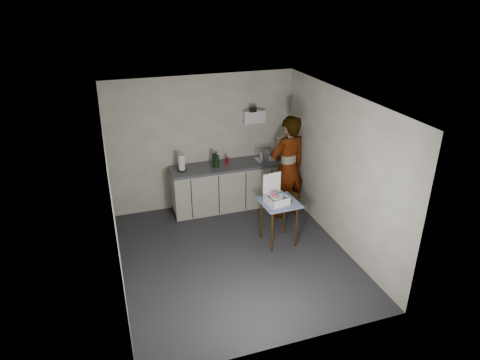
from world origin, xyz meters
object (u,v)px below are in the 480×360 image
object	(u,v)px
soap_bottle	(216,159)
bakery_box	(276,197)
kitchen_counter	(228,187)
paper_towel	(182,163)
dark_bottle	(214,160)
side_table	(279,207)
soda_can	(227,161)
dish_rack	(265,157)
standing_man	(288,168)

from	to	relation	value
soap_bottle	bakery_box	xyz separation A→B (m)	(0.61, -1.46, -0.18)
kitchen_counter	paper_towel	bearing A→B (deg)	-179.89
dark_bottle	side_table	bearing A→B (deg)	-64.45
soda_can	dark_bottle	world-z (taller)	dark_bottle
paper_towel	dish_rack	xyz separation A→B (m)	(1.65, -0.01, -0.09)
side_table	dish_rack	bearing A→B (deg)	75.17
soap_bottle	soda_can	bearing A→B (deg)	22.05
dish_rack	bakery_box	size ratio (longest dim) A/B	0.76
kitchen_counter	side_table	xyz separation A→B (m)	(0.44, -1.51, 0.26)
standing_man	soda_can	size ratio (longest dim) A/B	15.50
standing_man	dark_bottle	world-z (taller)	standing_man
kitchen_counter	side_table	world-z (taller)	kitchen_counter
bakery_box	dark_bottle	bearing A→B (deg)	104.82
standing_man	kitchen_counter	bearing A→B (deg)	-48.27
side_table	soda_can	distance (m)	1.64
dark_bottle	bakery_box	xyz separation A→B (m)	(0.64, -1.49, -0.15)
soap_bottle	dark_bottle	bearing A→B (deg)	139.58
standing_man	dark_bottle	xyz separation A→B (m)	(-1.22, 0.65, 0.05)
standing_man	paper_towel	xyz separation A→B (m)	(-1.84, 0.68, 0.07)
soda_can	bakery_box	size ratio (longest dim) A/B	0.27
soda_can	dish_rack	xyz separation A→B (m)	(0.76, -0.05, -0.01)
kitchen_counter	soap_bottle	size ratio (longest dim) A/B	6.96
soap_bottle	bakery_box	world-z (taller)	bakery_box
standing_man	soap_bottle	xyz separation A→B (m)	(-1.19, 0.63, 0.08)
side_table	paper_towel	distance (m)	2.05
standing_man	paper_towel	distance (m)	1.97
side_table	bakery_box	distance (m)	0.22
kitchen_counter	dark_bottle	size ratio (longest dim) A/B	8.39
side_table	soap_bottle	bearing A→B (deg)	112.17
kitchen_counter	paper_towel	size ratio (longest dim) A/B	7.12
soap_bottle	dish_rack	bearing A→B (deg)	2.58
kitchen_counter	dark_bottle	bearing A→B (deg)	-174.25
soda_can	paper_towel	bearing A→B (deg)	-177.02
standing_man	dark_bottle	bearing A→B (deg)	-40.70
side_table	dish_rack	xyz separation A→B (m)	(0.32, 1.50, 0.28)
soap_bottle	bakery_box	size ratio (longest dim) A/B	0.68
soda_can	dish_rack	distance (m)	0.76
dark_bottle	soda_can	bearing A→B (deg)	14.76
paper_towel	soap_bottle	bearing A→B (deg)	-4.58
soap_bottle	soda_can	distance (m)	0.28
paper_towel	dish_rack	size ratio (longest dim) A/B	0.88
soda_can	paper_towel	distance (m)	0.90
kitchen_counter	bakery_box	xyz separation A→B (m)	(0.37, -1.52, 0.46)
soda_can	standing_man	bearing A→B (deg)	-37.50
side_table	standing_man	size ratio (longest dim) A/B	0.39
kitchen_counter	soap_bottle	xyz separation A→B (m)	(-0.24, -0.05, 0.64)
dark_bottle	paper_towel	distance (m)	0.62
dish_rack	paper_towel	bearing A→B (deg)	179.75
standing_man	soap_bottle	bearing A→B (deg)	-40.34
soda_can	soap_bottle	bearing A→B (deg)	-157.95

